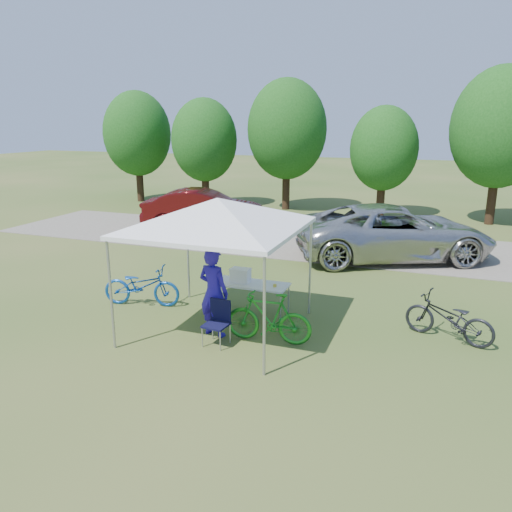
{
  "coord_description": "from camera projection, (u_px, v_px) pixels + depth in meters",
  "views": [
    {
      "loc": [
        4.04,
        -8.69,
        4.17
      ],
      "look_at": [
        0.05,
        2.0,
        1.06
      ],
      "focal_mm": 35.0,
      "sensor_mm": 36.0,
      "label": 1
    }
  ],
  "objects": [
    {
      "name": "cyclist",
      "position": [
        214.0,
        292.0,
        9.82
      ],
      "size": [
        0.73,
        0.56,
        1.8
      ],
      "primitive_type": "imported",
      "rotation": [
        0.0,
        0.0,
        2.93
      ],
      "color": "#2314A5",
      "rests_on": "ground"
    },
    {
      "name": "folding_table",
      "position": [
        251.0,
        285.0,
        11.04
      ],
      "size": [
        1.67,
        0.7,
        0.69
      ],
      "color": "white",
      "rests_on": "ground"
    },
    {
      "name": "ice_cream_cup",
      "position": [
        275.0,
        286.0,
        10.78
      ],
      "size": [
        0.08,
        0.08,
        0.06
      ],
      "primitive_type": "cylinder",
      "color": "gold",
      "rests_on": "folding_table"
    },
    {
      "name": "minivan",
      "position": [
        394.0,
        232.0,
        15.32
      ],
      "size": [
        6.6,
        5.01,
        1.67
      ],
      "primitive_type": "imported",
      "rotation": [
        0.0,
        0.0,
        2.0
      ],
      "color": "#B8B8B3",
      "rests_on": "gravel_strip"
    },
    {
      "name": "sedan",
      "position": [
        204.0,
        209.0,
        19.54
      ],
      "size": [
        4.98,
        2.81,
        1.55
      ],
      "primitive_type": "imported",
      "rotation": [
        0.0,
        0.0,
        1.83
      ],
      "color": "#4C0C0D",
      "rests_on": "gravel_strip"
    },
    {
      "name": "bike_dark",
      "position": [
        449.0,
        318.0,
        9.68
      ],
      "size": [
        1.84,
        1.14,
        0.91
      ],
      "primitive_type": "imported",
      "rotation": [
        0.0,
        0.0,
        -1.9
      ],
      "color": "black",
      "rests_on": "ground"
    },
    {
      "name": "treeline",
      "position": [
        343.0,
        135.0,
        22.18
      ],
      "size": [
        24.89,
        4.28,
        6.3
      ],
      "color": "#382314",
      "rests_on": "ground"
    },
    {
      "name": "ground",
      "position": [
        220.0,
        329.0,
        10.31
      ],
      "size": [
        100.0,
        100.0,
        0.0
      ],
      "primitive_type": "plane",
      "color": "#2D5119",
      "rests_on": "ground"
    },
    {
      "name": "gravel_strip",
      "position": [
        314.0,
        243.0,
        17.54
      ],
      "size": [
        24.0,
        5.0,
        0.02
      ],
      "primitive_type": "cube",
      "color": "gray",
      "rests_on": "ground"
    },
    {
      "name": "bike_blue",
      "position": [
        142.0,
        286.0,
        11.54
      ],
      "size": [
        1.89,
        1.0,
        0.94
      ],
      "primitive_type": "imported",
      "rotation": [
        0.0,
        0.0,
        1.79
      ],
      "color": "#11489B",
      "rests_on": "ground"
    },
    {
      "name": "bike_green",
      "position": [
        269.0,
        317.0,
        9.59
      ],
      "size": [
        1.72,
        0.6,
        1.01
      ],
      "primitive_type": "imported",
      "rotation": [
        0.0,
        0.0,
        -1.5
      ],
      "color": "#1C8220",
      "rests_on": "ground"
    },
    {
      "name": "cooler",
      "position": [
        240.0,
        275.0,
        11.07
      ],
      "size": [
        0.43,
        0.29,
        0.31
      ],
      "color": "white",
      "rests_on": "folding_table"
    },
    {
      "name": "canopy",
      "position": [
        217.0,
        202.0,
        9.61
      ],
      "size": [
        4.53,
        4.53,
        3.0
      ],
      "color": "#A5A5AA",
      "rests_on": "ground"
    },
    {
      "name": "folding_chair",
      "position": [
        218.0,
        318.0,
        9.54
      ],
      "size": [
        0.47,
        0.49,
        0.86
      ],
      "rotation": [
        0.0,
        0.0,
        -0.09
      ],
      "color": "black",
      "rests_on": "ground"
    }
  ]
}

